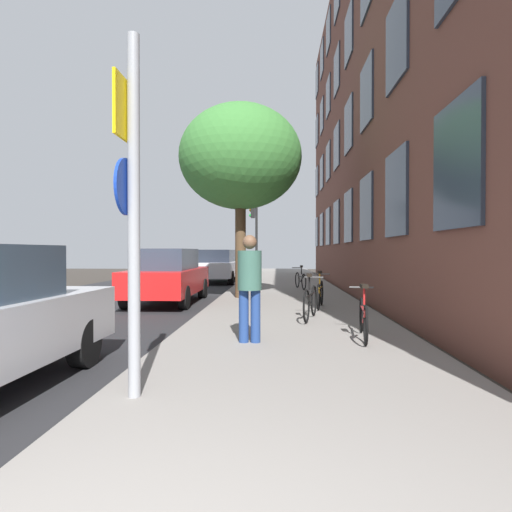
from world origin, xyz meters
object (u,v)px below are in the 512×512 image
(traffic_light, at_px, (255,226))
(bicycle_2, at_px, (320,293))
(bicycle_1, at_px, (310,301))
(tree_near, at_px, (240,158))
(sign_post, at_px, (132,196))
(pedestrian_0, at_px, (250,281))
(bicycle_0, at_px, (363,317))
(car_3, at_px, (230,262))
(car_2, at_px, (217,266))
(car_1, at_px, (168,275))
(bicycle_3, at_px, (301,280))

(traffic_light, bearing_deg, bicycle_2, -77.93)
(bicycle_2, bearing_deg, traffic_light, 102.07)
(bicycle_1, bearing_deg, tree_near, 113.80)
(sign_post, xyz_separation_m, pedestrian_0, (1.00, 2.56, -1.01))
(tree_near, bearing_deg, bicycle_0, -67.15)
(tree_near, relative_size, car_3, 1.37)
(pedestrian_0, height_order, car_2, pedestrian_0)
(bicycle_0, bearing_deg, tree_near, 112.85)
(tree_near, bearing_deg, car_2, 103.61)
(sign_post, bearing_deg, bicycle_2, 69.42)
(bicycle_2, distance_m, car_2, 10.77)
(sign_post, relative_size, car_1, 0.82)
(traffic_light, xyz_separation_m, car_1, (-2.10, -8.82, -1.97))
(car_1, bearing_deg, tree_near, 18.62)
(bicycle_0, xyz_separation_m, car_2, (-4.41, 13.72, 0.37))
(car_2, bearing_deg, car_1, -91.77)
(bicycle_2, distance_m, car_3, 18.80)
(bicycle_1, bearing_deg, sign_post, -113.63)
(car_2, bearing_deg, bicycle_0, -72.17)
(car_3, bearing_deg, sign_post, -85.86)
(bicycle_0, height_order, car_2, car_2)
(bicycle_2, bearing_deg, car_3, 103.31)
(bicycle_2, height_order, car_1, car_1)
(tree_near, distance_m, car_1, 4.24)
(bicycle_0, xyz_separation_m, car_1, (-4.67, 5.38, 0.37))
(tree_near, relative_size, bicycle_0, 3.53)
(sign_post, height_order, bicycle_3, sign_post)
(traffic_light, bearing_deg, car_3, 104.94)
(traffic_light, distance_m, car_2, 2.74)
(tree_near, xyz_separation_m, bicycle_1, (1.84, -4.17, -3.95))
(tree_near, relative_size, bicycle_1, 3.61)
(traffic_light, height_order, bicycle_0, traffic_light)
(bicycle_3, bearing_deg, tree_near, -122.69)
(tree_near, relative_size, bicycle_2, 3.67)
(tree_near, bearing_deg, bicycle_2, -46.28)
(pedestrian_0, bearing_deg, bicycle_2, 69.87)
(bicycle_0, distance_m, pedestrian_0, 1.99)
(bicycle_0, bearing_deg, traffic_light, 100.25)
(bicycle_3, bearing_deg, bicycle_1, -91.49)
(sign_post, relative_size, tree_near, 0.60)
(bicycle_0, xyz_separation_m, bicycle_3, (-0.53, 9.26, -0.00))
(bicycle_3, relative_size, car_3, 0.36)
(car_3, bearing_deg, traffic_light, -75.06)
(tree_near, distance_m, car_3, 16.50)
(traffic_light, bearing_deg, car_1, -103.39)
(bicycle_0, distance_m, bicycle_2, 3.77)
(car_1, height_order, car_2, same)
(sign_post, xyz_separation_m, bicycle_2, (2.52, 6.71, -1.61))
(tree_near, relative_size, car_1, 1.37)
(sign_post, bearing_deg, bicycle_0, 45.94)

